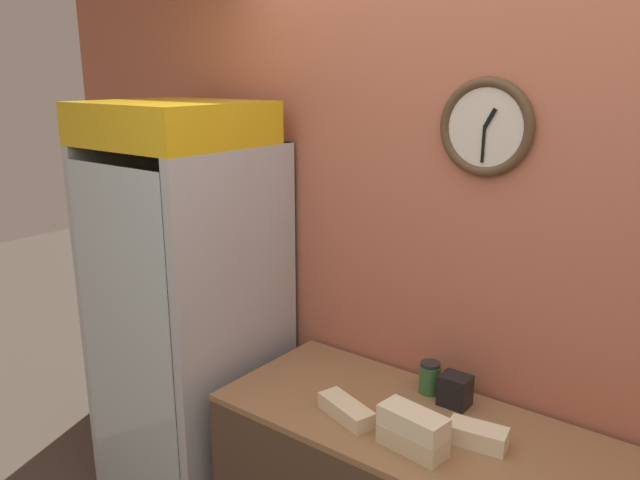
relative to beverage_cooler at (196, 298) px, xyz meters
The scene contains 8 objects.
wall_back 1.41m from the beverage_cooler, 14.85° to the left, with size 5.20×0.09×2.70m.
beverage_cooler is the anchor object (origin of this frame).
sandwich_stack_bottom 1.27m from the beverage_cooler, ahead, with size 0.24×0.13×0.07m.
sandwich_stack_middle 1.26m from the beverage_cooler, ahead, with size 0.24×0.13×0.07m.
sandwich_flat_left 1.41m from the beverage_cooler, ahead, with size 0.21×0.12×0.07m.
sandwich_flat_right 0.98m from the beverage_cooler, ahead, with size 0.26×0.16×0.06m.
condiment_jar 1.13m from the beverage_cooler, 10.38° to the left, with size 0.08×0.08×0.13m.
napkin_dispenser 1.25m from the beverage_cooler, ahead, with size 0.11×0.09×0.12m.
Camera 1 is at (0.78, -0.91, 2.08)m, focal length 35.00 mm.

